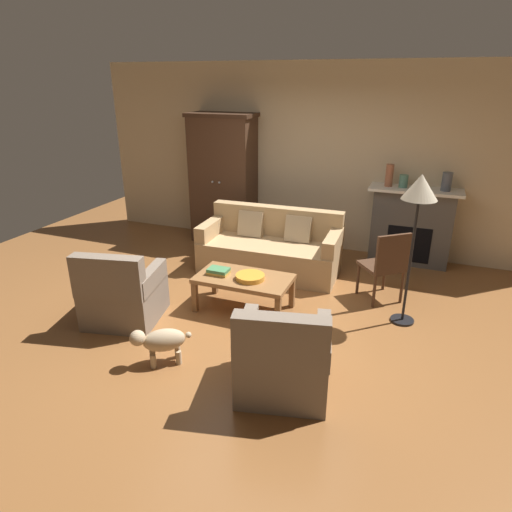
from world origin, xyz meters
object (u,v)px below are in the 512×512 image
at_px(fruit_bowl, 250,277).
at_px(mantel_vase_slate, 447,182).
at_px(coffee_table, 244,281).
at_px(mantel_vase_jade, 404,181).
at_px(fireplace, 411,226).
at_px(armchair_near_left, 122,295).
at_px(floor_lamp, 419,196).
at_px(armchair_near_right, 283,360).
at_px(book_stack, 219,271).
at_px(side_chair_wooden, 386,263).
at_px(couch, 271,249).
at_px(dog, 161,341).
at_px(mantel_vase_terracotta, 389,175).
at_px(armoire, 223,179).

bearing_deg(fruit_bowl, mantel_vase_slate, 48.55).
xyz_separation_m(coffee_table, mantel_vase_jade, (1.52, 2.21, 0.84)).
height_order(fireplace, fruit_bowl, fireplace).
relative_size(armchair_near_left, floor_lamp, 0.55).
xyz_separation_m(fruit_bowl, mantel_vase_slate, (1.98, 2.24, 0.80)).
relative_size(armchair_near_left, armchair_near_right, 1.00).
bearing_deg(fireplace, coffee_table, -127.31).
relative_size(book_stack, armchair_near_right, 0.27).
bearing_deg(floor_lamp, side_chair_wooden, 123.07).
xyz_separation_m(couch, dog, (-0.22, -2.49, -0.07)).
height_order(coffee_table, side_chair_wooden, side_chair_wooden).
relative_size(mantel_vase_slate, floor_lamp, 0.15).
bearing_deg(armchair_near_right, mantel_vase_terracotta, 82.94).
relative_size(mantel_vase_terracotta, side_chair_wooden, 0.35).
xyz_separation_m(armchair_near_right, dog, (-1.20, -0.04, -0.07)).
xyz_separation_m(fruit_bowl, mantel_vase_terracotta, (1.22, 2.24, 0.83)).
bearing_deg(mantel_vase_terracotta, floor_lamp, -75.81).
relative_size(fireplace, mantel_vase_jade, 7.05).
bearing_deg(floor_lamp, armoire, 149.86).
relative_size(armoire, book_stack, 8.46).
bearing_deg(book_stack, fireplace, 48.46).
height_order(fireplace, side_chair_wooden, fireplace).
relative_size(coffee_table, floor_lamp, 0.66).
height_order(coffee_table, mantel_vase_jade, mantel_vase_jade).
height_order(fruit_bowl, floor_lamp, floor_lamp).
distance_m(couch, fruit_bowl, 1.26).
bearing_deg(coffee_table, fruit_bowl, -20.76).
distance_m(mantel_vase_slate, floor_lamp, 1.85).
distance_m(mantel_vase_terracotta, armchair_near_right, 3.61).
bearing_deg(coffee_table, couch, 94.49).
xyz_separation_m(coffee_table, book_stack, (-0.31, -0.03, 0.09)).
distance_m(couch, coffee_table, 1.21).
bearing_deg(armchair_near_left, dog, -33.16).
bearing_deg(armoire, dog, -74.69).
bearing_deg(dog, armchair_near_left, 146.84).
height_order(couch, mantel_vase_slate, mantel_vase_slate).
relative_size(armchair_near_right, side_chair_wooden, 1.02).
bearing_deg(mantel_vase_terracotta, armchair_near_left, -130.05).
xyz_separation_m(mantel_vase_jade, armchair_near_left, (-2.67, -2.94, -0.89)).
relative_size(book_stack, floor_lamp, 0.15).
xyz_separation_m(mantel_vase_terracotta, side_chair_wooden, (0.19, -1.40, -0.76)).
relative_size(side_chair_wooden, dog, 1.84).
relative_size(mantel_vase_jade, armchair_near_left, 0.20).
distance_m(mantel_vase_slate, side_chair_wooden, 1.68).
bearing_deg(armchair_near_left, armoire, 91.96).
height_order(fireplace, armchair_near_right, fireplace).
relative_size(coffee_table, mantel_vase_terracotta, 3.53).
relative_size(armoire, mantel_vase_jade, 11.53).
relative_size(book_stack, armchair_near_left, 0.27).
distance_m(mantel_vase_jade, floor_lamp, 1.85).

